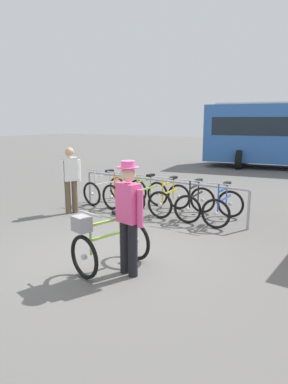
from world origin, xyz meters
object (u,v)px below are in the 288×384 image
at_px(racked_bike_yellow, 170,199).
at_px(racked_bike_blue, 223,207).
at_px(pedestrian_with_backpack, 70,176).
at_px(racked_bike_lime, 146,196).
at_px(person_with_featured_bike, 129,214).
at_px(racked_bike_black, 195,203).
at_px(racked_bike_white, 105,190).
at_px(racked_bike_orange, 125,193).
at_px(featured_bicycle, 107,243).

relative_size(racked_bike_yellow, racked_bike_blue, 0.99).
bearing_deg(racked_bike_yellow, pedestrian_with_backpack, -149.96).
relative_size(racked_bike_lime, racked_bike_yellow, 1.05).
height_order(person_with_featured_bike, pedestrian_with_backpack, person_with_featured_bike).
distance_m(racked_bike_black, person_with_featured_bike, 3.47).
relative_size(racked_bike_black, person_with_featured_bike, 0.66).
relative_size(racked_bike_white, racked_bike_orange, 1.02).
bearing_deg(person_with_featured_bike, racked_bike_yellow, 107.90).
relative_size(racked_bike_orange, racked_bike_yellow, 1.08).
distance_m(racked_bike_blue, pedestrian_with_backpack, 3.76).
relative_size(person_with_featured_bike, pedestrian_with_backpack, 1.05).
bearing_deg(racked_bike_lime, featured_bicycle, -67.80).
relative_size(racked_bike_white, pedestrian_with_backpack, 0.73).
bearing_deg(racked_bike_yellow, featured_bicycle, -78.09).
xyz_separation_m(racked_bike_lime, featured_bicycle, (1.43, -3.51, 0.08)).
height_order(racked_bike_lime, racked_bike_yellow, same).
height_order(racked_bike_black, racked_bike_blue, same).
distance_m(racked_bike_lime, featured_bicycle, 3.79).
xyz_separation_m(racked_bike_white, pedestrian_with_backpack, (-0.03, -1.33, 0.57)).
xyz_separation_m(racked_bike_lime, pedestrian_with_backpack, (-1.43, -1.27, 0.57)).
relative_size(racked_bike_lime, featured_bicycle, 0.92).
xyz_separation_m(racked_bike_lime, racked_bike_black, (1.40, -0.07, 0.00)).
relative_size(racked_bike_white, racked_bike_yellow, 1.10).
relative_size(racked_bike_orange, racked_bike_black, 1.02).
xyz_separation_m(racked_bike_orange, racked_bike_yellow, (1.40, -0.07, 0.00)).
relative_size(racked_bike_black, pedestrian_with_backpack, 0.70).
bearing_deg(racked_bike_yellow, racked_bike_blue, -2.77).
height_order(racked_bike_lime, racked_bike_black, same).
bearing_deg(racked_bike_white, featured_bicycle, -51.65).
bearing_deg(pedestrian_with_backpack, person_with_featured_bike, -34.12).
height_order(racked_bike_white, racked_bike_yellow, same).
bearing_deg(racked_bike_lime, racked_bike_white, 177.23).
xyz_separation_m(racked_bike_white, racked_bike_blue, (3.50, -0.17, 0.00)).
distance_m(racked_bike_white, person_with_featured_bike, 4.80).
xyz_separation_m(racked_bike_lime, racked_bike_blue, (2.10, -0.10, 0.00)).
bearing_deg(racked_bike_yellow, person_with_featured_bike, -72.10).
relative_size(racked_bike_lime, pedestrian_with_backpack, 0.70).
relative_size(racked_bike_lime, racked_bike_blue, 1.04).
height_order(racked_bike_black, pedestrian_with_backpack, pedestrian_with_backpack).
bearing_deg(racked_bike_black, racked_bike_yellow, 177.23).
relative_size(racked_bike_white, racked_bike_black, 1.04).
bearing_deg(racked_bike_orange, racked_bike_black, -2.77).
bearing_deg(featured_bicycle, pedestrian_with_backpack, 141.93).
bearing_deg(racked_bike_lime, racked_bike_orange, 177.23).
bearing_deg(racked_bike_yellow, racked_bike_black, -2.77).
relative_size(racked_bike_black, featured_bicycle, 0.92).
bearing_deg(racked_bike_lime, person_with_featured_bike, -62.44).
distance_m(racked_bike_white, racked_bike_lime, 1.40).
bearing_deg(person_with_featured_bike, featured_bicycle, -172.51).
xyz_separation_m(racked_bike_yellow, featured_bicycle, (0.73, -3.48, 0.08)).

